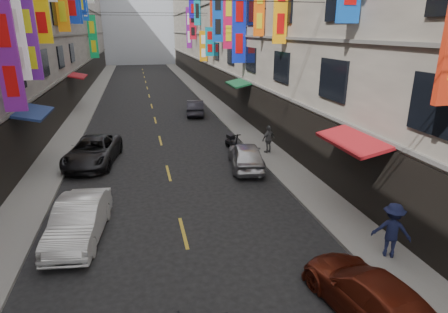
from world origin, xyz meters
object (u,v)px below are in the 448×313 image
scooter_far_right (232,143)px  pedestrian_rfar (268,139)px  car_left_far (93,151)px  car_right_near (371,296)px  car_left_mid (79,220)px  car_right_far (195,108)px  pedestrian_rnear (392,230)px  car_right_mid (246,155)px

scooter_far_right → pedestrian_rfar: pedestrian_rfar is taller
car_left_far → scooter_far_right: bearing=14.1°
car_left_far → car_right_near: bearing=-51.0°
car_left_mid → car_right_far: 19.96m
car_left_mid → pedestrian_rfar: (9.34, 7.27, 0.23)m
pedestrian_rnear → pedestrian_rfar: 10.71m
car_right_far → pedestrian_rfar: bearing=110.3°
car_left_far → pedestrian_rnear: 15.00m
scooter_far_right → car_right_near: (-0.06, -14.12, 0.17)m
pedestrian_rnear → scooter_far_right: bearing=-46.8°
scooter_far_right → car_left_far: bearing=-6.8°
car_right_mid → car_right_far: size_ratio=1.04×
car_right_near → car_right_far: size_ratio=1.08×
scooter_far_right → pedestrian_rfar: bearing=131.8°
car_left_far → pedestrian_rnear: pedestrian_rnear is taller
scooter_far_right → car_left_far: (-7.82, -0.69, 0.25)m
scooter_far_right → pedestrian_rnear: pedestrian_rnear is taller
car_right_near → pedestrian_rfar: pedestrian_rfar is taller
pedestrian_rnear → pedestrian_rfar: size_ratio=1.11×
scooter_far_right → car_left_far: car_left_far is taller
car_left_far → car_right_far: 13.00m
car_right_near → car_right_mid: bearing=-98.7°
car_right_near → pedestrian_rnear: bearing=-143.2°
car_left_far → pedestrian_rfar: bearing=5.2°
pedestrian_rnear → car_right_near: bearing=79.3°
car_right_mid → car_right_far: car_right_mid is taller
scooter_far_right → car_left_mid: (-7.54, -8.59, 0.25)m
car_left_far → car_right_mid: car_left_far is taller
car_left_far → pedestrian_rnear: bearing=-40.1°
car_left_mid → pedestrian_rfar: 11.83m
car_right_near → pedestrian_rfar: 12.93m
car_left_mid → car_right_far: (6.89, 18.73, -0.05)m
car_right_mid → pedestrian_rfar: pedestrian_rfar is taller
car_left_far → pedestrian_rfar: 9.65m
pedestrian_rnear → pedestrian_rfar: bearing=-55.1°
scooter_far_right → pedestrian_rfar: size_ratio=1.12×
car_right_mid → pedestrian_rfar: 2.65m
car_left_mid → car_left_far: bearing=98.7°
car_right_near → pedestrian_rnear: size_ratio=2.38×
car_right_near → pedestrian_rfar: bearing=-107.0°
pedestrian_rnear → car_right_mid: bearing=-43.1°
car_left_mid → car_right_mid: car_left_mid is taller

